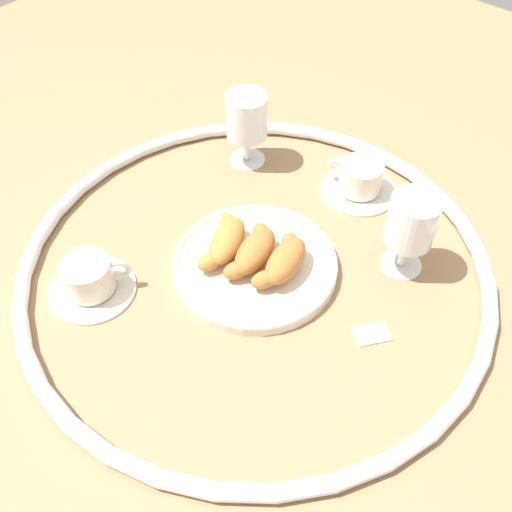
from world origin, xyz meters
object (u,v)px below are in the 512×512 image
(coffee_cup_near, at_px, (90,279))
(juice_glass_right, at_px, (411,224))
(sugar_packet, at_px, (372,333))
(pastry_plate, at_px, (256,264))
(croissant_extra, at_px, (225,241))
(coffee_cup_far, at_px, (359,180))
(croissant_large, at_px, (284,261))
(juice_glass_left, at_px, (247,118))
(croissant_small, at_px, (254,251))

(coffee_cup_near, bearing_deg, juice_glass_right, -42.72)
(juice_glass_right, xyz_separation_m, sugar_packet, (-0.14, -0.04, -0.09))
(pastry_plate, height_order, croissant_extra, croissant_extra)
(pastry_plate, xyz_separation_m, coffee_cup_far, (0.26, -0.02, 0.01))
(croissant_large, xyz_separation_m, juice_glass_left, (0.18, 0.24, 0.05))
(croissant_small, height_order, croissant_extra, same)
(croissant_large, height_order, coffee_cup_far, croissant_large)
(coffee_cup_far, xyz_separation_m, juice_glass_right, (-0.10, -0.15, 0.07))
(juice_glass_right, relative_size, sugar_packet, 2.80)
(croissant_small, relative_size, croissant_extra, 1.06)
(pastry_plate, xyz_separation_m, coffee_cup_near, (-0.20, 0.16, 0.01))
(pastry_plate, xyz_separation_m, croissant_large, (0.01, -0.04, 0.03))
(pastry_plate, bearing_deg, croissant_large, -73.94)
(coffee_cup_near, height_order, juice_glass_left, juice_glass_left)
(croissant_large, relative_size, juice_glass_right, 0.96)
(croissant_small, relative_size, juice_glass_left, 0.95)
(sugar_packet, bearing_deg, croissant_large, 126.25)
(sugar_packet, bearing_deg, croissant_extra, 132.03)
(croissant_small, relative_size, juice_glass_right, 0.95)
(coffee_cup_near, xyz_separation_m, sugar_packet, (0.21, -0.37, -0.02))
(coffee_cup_far, bearing_deg, croissant_small, 175.58)
(croissant_small, distance_m, croissant_extra, 0.05)
(pastry_plate, relative_size, juice_glass_left, 1.87)
(croissant_extra, bearing_deg, pastry_plate, -73.77)
(croissant_small, relative_size, sugar_packet, 2.67)
(coffee_cup_near, height_order, sugar_packet, coffee_cup_near)
(croissant_large, height_order, croissant_small, same)
(croissant_extra, relative_size, juice_glass_left, 0.90)
(coffee_cup_near, xyz_separation_m, juice_glass_left, (0.40, 0.03, 0.07))
(juice_glass_left, xyz_separation_m, sugar_packet, (-0.18, -0.40, -0.09))
(coffee_cup_far, height_order, sugar_packet, coffee_cup_far)
(juice_glass_left, bearing_deg, coffee_cup_far, -73.01)
(croissant_small, xyz_separation_m, juice_glass_right, (0.16, -0.17, 0.05))
(croissant_extra, bearing_deg, coffee_cup_near, 149.25)
(croissant_small, height_order, coffee_cup_near, croissant_small)
(croissant_small, relative_size, coffee_cup_far, 0.98)
(pastry_plate, xyz_separation_m, sugar_packet, (0.02, -0.21, -0.01))
(pastry_plate, height_order, coffee_cup_near, coffee_cup_near)
(pastry_plate, bearing_deg, coffee_cup_near, 141.12)
(pastry_plate, bearing_deg, croissant_extra, 106.23)
(juice_glass_left, distance_m, juice_glass_right, 0.37)
(croissant_small, bearing_deg, coffee_cup_near, 141.56)
(pastry_plate, distance_m, sugar_packet, 0.21)
(croissant_extra, height_order, coffee_cup_far, croissant_extra)
(croissant_extra, height_order, juice_glass_left, juice_glass_left)
(croissant_small, xyz_separation_m, sugar_packet, (0.02, -0.21, -0.04))
(croissant_large, relative_size, croissant_small, 1.01)
(juice_glass_right, bearing_deg, pastry_plate, 133.04)
(coffee_cup_near, distance_m, coffee_cup_far, 0.49)
(coffee_cup_near, relative_size, coffee_cup_far, 1.00)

